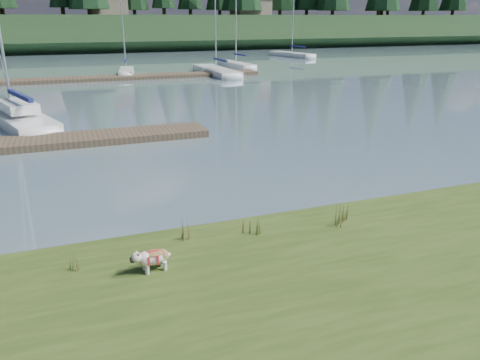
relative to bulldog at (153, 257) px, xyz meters
name	(u,v)px	position (x,y,z in m)	size (l,w,h in m)	color
ground	(87,81)	(0.50, 33.25, -0.64)	(200.00, 200.00, 0.00)	#7B98A5
ridge	(70,33)	(0.50, 76.25, 1.86)	(200.00, 20.00, 5.00)	#1C3319
bulldog	(153,257)	(0.00, 0.00, 0.00)	(0.79, 0.39, 0.47)	silver
sailboat_main	(13,113)	(-3.90, 17.97, -0.22)	(4.67, 9.51, 13.47)	white
dock_near	(13,145)	(-3.50, 12.25, -0.49)	(16.00, 2.00, 0.30)	#4C3D2C
dock_far	(111,78)	(2.50, 33.25, -0.49)	(26.00, 2.20, 0.30)	#4C3D2C
sailboat_bg_2	(127,71)	(4.19, 36.50, -0.31)	(2.09, 6.06, 9.16)	white
sailboat_bg_3	(213,70)	(11.99, 34.77, -0.32)	(2.19, 9.71, 13.99)	white
sailboat_bg_4	(233,64)	(15.58, 39.21, -0.32)	(2.19, 7.51, 10.97)	white
sailboat_bg_5	(288,54)	(27.17, 49.95, -0.32)	(3.61, 8.68, 12.13)	white
weed_0	(185,229)	(0.91, 1.09, -0.04)	(0.17, 0.14, 0.61)	#475B23
weed_1	(259,225)	(2.57, 0.80, -0.07)	(0.17, 0.14, 0.52)	#475B23
weed_2	(339,214)	(4.50, 0.52, 0.03)	(0.17, 0.14, 0.76)	#475B23
weed_3	(75,259)	(-1.44, 0.57, -0.07)	(0.17, 0.14, 0.54)	#475B23
weed_4	(247,226)	(2.32, 0.92, -0.12)	(0.17, 0.14, 0.42)	#475B23
weed_5	(345,213)	(4.81, 0.74, -0.08)	(0.17, 0.14, 0.50)	#475B23
mud_lip	(163,243)	(0.50, 1.65, -0.57)	(60.00, 0.50, 0.14)	#33281C
house_1	(107,2)	(6.50, 74.25, 6.67)	(6.30, 5.30, 4.65)	gray
house_2	(251,3)	(30.50, 72.25, 6.67)	(6.30, 5.30, 4.65)	gray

